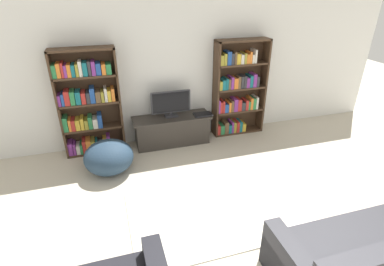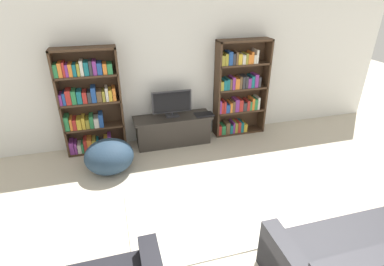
{
  "view_description": "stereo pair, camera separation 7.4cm",
  "coord_description": "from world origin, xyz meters",
  "px_view_note": "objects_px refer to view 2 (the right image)",
  "views": [
    {
      "loc": [
        -1.21,
        -1.03,
        2.78
      ],
      "look_at": [
        -0.04,
        2.89,
        0.7
      ],
      "focal_mm": 28.0,
      "sensor_mm": 36.0,
      "label": 1
    },
    {
      "loc": [
        -1.14,
        -1.05,
        2.78
      ],
      "look_at": [
        -0.04,
        2.89,
        0.7
      ],
      "focal_mm": 28.0,
      "sensor_mm": 36.0,
      "label": 2
    }
  ],
  "objects_px": {
    "tv_stand": "(173,130)",
    "bookshelf_right": "(239,90)",
    "beanbag_ottoman": "(109,156)",
    "laptop": "(204,114)",
    "television": "(172,103)",
    "bookshelf_left": "(89,103)",
    "couch_right_sofa": "(367,261)"
  },
  "relations": [
    {
      "from": "bookshelf_left",
      "to": "couch_right_sofa",
      "type": "xyz_separation_m",
      "value": [
        2.66,
        -3.56,
        -0.64
      ]
    },
    {
      "from": "couch_right_sofa",
      "to": "beanbag_ottoman",
      "type": "height_order",
      "value": "couch_right_sofa"
    },
    {
      "from": "television",
      "to": "beanbag_ottoman",
      "type": "height_order",
      "value": "television"
    },
    {
      "from": "television",
      "to": "couch_right_sofa",
      "type": "xyz_separation_m",
      "value": [
        1.23,
        -3.47,
        -0.53
      ]
    },
    {
      "from": "bookshelf_right",
      "to": "tv_stand",
      "type": "relative_size",
      "value": 1.28
    },
    {
      "from": "laptop",
      "to": "couch_right_sofa",
      "type": "xyz_separation_m",
      "value": [
        0.64,
        -3.36,
        -0.28
      ]
    },
    {
      "from": "bookshelf_left",
      "to": "beanbag_ottoman",
      "type": "height_order",
      "value": "bookshelf_left"
    },
    {
      "from": "tv_stand",
      "to": "beanbag_ottoman",
      "type": "xyz_separation_m",
      "value": [
        -1.19,
        -0.65,
        -0.01
      ]
    },
    {
      "from": "bookshelf_right",
      "to": "television",
      "type": "xyz_separation_m",
      "value": [
        -1.35,
        -0.09,
        -0.09
      ]
    },
    {
      "from": "bookshelf_right",
      "to": "tv_stand",
      "type": "distance_m",
      "value": 1.49
    },
    {
      "from": "bookshelf_left",
      "to": "bookshelf_right",
      "type": "distance_m",
      "value": 2.78
    },
    {
      "from": "bookshelf_right",
      "to": "television",
      "type": "distance_m",
      "value": 1.36
    },
    {
      "from": "tv_stand",
      "to": "bookshelf_right",
      "type": "bearing_deg",
      "value": 5.25
    },
    {
      "from": "bookshelf_left",
      "to": "beanbag_ottoman",
      "type": "distance_m",
      "value": 1.03
    },
    {
      "from": "television",
      "to": "couch_right_sofa",
      "type": "bearing_deg",
      "value": -70.51
    },
    {
      "from": "bookshelf_right",
      "to": "television",
      "type": "relative_size",
      "value": 2.54
    },
    {
      "from": "tv_stand",
      "to": "laptop",
      "type": "bearing_deg",
      "value": -7.46
    },
    {
      "from": "laptop",
      "to": "couch_right_sofa",
      "type": "bearing_deg",
      "value": -79.17
    },
    {
      "from": "tv_stand",
      "to": "beanbag_ottoman",
      "type": "height_order",
      "value": "tv_stand"
    },
    {
      "from": "tv_stand",
      "to": "beanbag_ottoman",
      "type": "relative_size",
      "value": 1.84
    },
    {
      "from": "couch_right_sofa",
      "to": "beanbag_ottoman",
      "type": "relative_size",
      "value": 2.39
    },
    {
      "from": "bookshelf_right",
      "to": "bookshelf_left",
      "type": "bearing_deg",
      "value": -179.98
    },
    {
      "from": "bookshelf_left",
      "to": "beanbag_ottoman",
      "type": "bearing_deg",
      "value": -73.07
    },
    {
      "from": "tv_stand",
      "to": "laptop",
      "type": "relative_size",
      "value": 4.21
    },
    {
      "from": "bookshelf_right",
      "to": "beanbag_ottoman",
      "type": "height_order",
      "value": "bookshelf_right"
    },
    {
      "from": "laptop",
      "to": "beanbag_ottoman",
      "type": "bearing_deg",
      "value": -162.28
    },
    {
      "from": "laptop",
      "to": "television",
      "type": "bearing_deg",
      "value": 169.75
    },
    {
      "from": "bookshelf_right",
      "to": "beanbag_ottoman",
      "type": "distance_m",
      "value": 2.73
    },
    {
      "from": "laptop",
      "to": "bookshelf_left",
      "type": "bearing_deg",
      "value": 174.33
    },
    {
      "from": "couch_right_sofa",
      "to": "beanbag_ottoman",
      "type": "xyz_separation_m",
      "value": [
        -2.42,
        2.8,
        -0.01
      ]
    },
    {
      "from": "television",
      "to": "tv_stand",
      "type": "bearing_deg",
      "value": -90.0
    },
    {
      "from": "beanbag_ottoman",
      "to": "bookshelf_left",
      "type": "bearing_deg",
      "value": 106.93
    }
  ]
}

